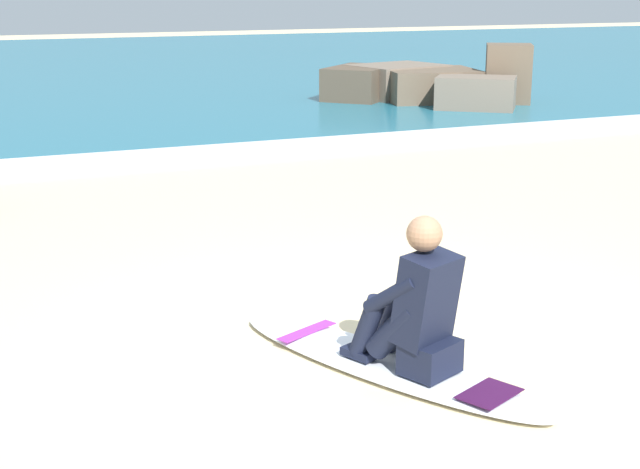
# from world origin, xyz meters

# --- Properties ---
(ground_plane) EXTENTS (80.00, 80.00, 0.00)m
(ground_plane) POSITION_xyz_m (0.00, 0.00, 0.00)
(ground_plane) COLOR beige
(sea) EXTENTS (80.00, 28.00, 0.10)m
(sea) POSITION_xyz_m (0.00, 20.60, 0.05)
(sea) COLOR teal
(sea) RESTS_ON ground
(breaking_foam) EXTENTS (80.00, 0.90, 0.11)m
(breaking_foam) POSITION_xyz_m (0.00, 6.90, 0.06)
(breaking_foam) COLOR white
(breaking_foam) RESTS_ON ground
(surfboard_main) EXTENTS (1.44, 2.37, 0.08)m
(surfboard_main) POSITION_xyz_m (-0.16, -0.35, 0.04)
(surfboard_main) COLOR silver
(surfboard_main) RESTS_ON ground
(surfer_seated) EXTENTS (0.58, 0.77, 0.95)m
(surfer_seated) POSITION_xyz_m (-0.07, -0.55, 0.44)
(surfer_seated) COLOR black
(surfer_seated) RESTS_ON surfboard_main
(rock_outcrop_distant) EXTENTS (3.86, 3.94, 1.20)m
(rock_outcrop_distant) POSITION_xyz_m (6.31, 10.66, 0.39)
(rock_outcrop_distant) COLOR #756656
(rock_outcrop_distant) RESTS_ON ground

